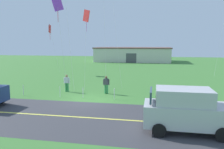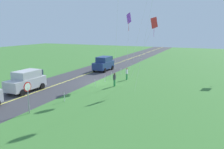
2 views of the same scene
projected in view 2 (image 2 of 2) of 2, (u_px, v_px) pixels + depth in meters
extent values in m
cube|color=#3D7533|center=(98.00, 83.00, 27.99)|extent=(120.00, 120.00, 0.10)
cube|color=#38383D|center=(72.00, 79.00, 29.59)|extent=(120.00, 7.00, 0.00)
cube|color=#E5E04C|center=(72.00, 79.00, 29.59)|extent=(120.00, 0.16, 0.00)
cube|color=#B7B7BC|center=(26.00, 83.00, 23.72)|extent=(4.40, 1.90, 1.10)
cube|color=#B7B7BC|center=(27.00, 74.00, 23.75)|extent=(2.73, 1.75, 0.80)
cube|color=#334756|center=(19.00, 76.00, 22.78)|extent=(0.10, 1.62, 0.64)
cube|color=#334756|center=(37.00, 72.00, 25.20)|extent=(0.10, 1.62, 0.60)
cylinder|color=black|center=(22.00, 93.00, 22.17)|extent=(0.68, 0.22, 0.68)
cylinder|color=black|center=(9.00, 91.00, 22.93)|extent=(0.68, 0.22, 0.68)
cylinder|color=black|center=(42.00, 86.00, 24.72)|extent=(0.68, 0.22, 0.68)
cylinder|color=black|center=(29.00, 84.00, 25.49)|extent=(0.68, 0.22, 0.68)
cube|color=navy|center=(103.00, 65.00, 35.74)|extent=(4.40, 1.90, 1.10)
cube|color=navy|center=(104.00, 59.00, 35.77)|extent=(2.73, 1.75, 0.80)
cube|color=#334756|center=(101.00, 60.00, 34.80)|extent=(0.10, 1.62, 0.64)
cube|color=#334756|center=(108.00, 58.00, 37.22)|extent=(0.10, 1.62, 0.60)
cylinder|color=black|center=(105.00, 70.00, 34.19)|extent=(0.68, 0.22, 0.68)
cylinder|color=black|center=(94.00, 69.00, 34.95)|extent=(0.68, 0.22, 0.68)
cylinder|color=black|center=(112.00, 68.00, 36.74)|extent=(0.68, 0.22, 0.68)
cylinder|color=black|center=(102.00, 67.00, 37.51)|extent=(0.68, 0.22, 0.68)
cylinder|color=gray|center=(29.00, 101.00, 17.46)|extent=(0.08, 0.08, 2.10)
cylinder|color=red|center=(27.00, 87.00, 17.24)|extent=(0.76, 0.04, 0.76)
cylinder|color=white|center=(28.00, 87.00, 17.23)|extent=(0.62, 0.01, 0.62)
cylinder|color=#338C4C|center=(127.00, 77.00, 29.38)|extent=(0.16, 0.16, 0.82)
cylinder|color=#338C4C|center=(126.00, 77.00, 29.22)|extent=(0.16, 0.16, 0.82)
cube|color=silver|center=(127.00, 72.00, 29.16)|extent=(0.36, 0.22, 0.56)
cylinder|color=silver|center=(127.00, 72.00, 29.39)|extent=(0.10, 0.10, 0.52)
cylinder|color=silver|center=(126.00, 72.00, 28.96)|extent=(0.10, 0.10, 0.52)
sphere|color=#9E704C|center=(127.00, 69.00, 29.08)|extent=(0.22, 0.22, 0.22)
cylinder|color=#338C4C|center=(115.00, 83.00, 26.04)|extent=(0.16, 0.16, 0.82)
cylinder|color=#338C4C|center=(114.00, 83.00, 25.88)|extent=(0.16, 0.16, 0.82)
cube|color=#3F3F47|center=(114.00, 77.00, 25.82)|extent=(0.36, 0.22, 0.56)
cylinder|color=#3F3F47|center=(115.00, 77.00, 26.05)|extent=(0.10, 0.10, 0.52)
cylinder|color=#3F3F47|center=(114.00, 78.00, 25.62)|extent=(0.10, 0.10, 0.52)
sphere|color=brown|center=(115.00, 74.00, 25.74)|extent=(0.22, 0.22, 0.22)
cylinder|color=silver|center=(128.00, 49.00, 28.88)|extent=(0.66, 0.07, 7.98)
cube|color=purple|center=(129.00, 18.00, 28.37)|extent=(0.81, 0.95, 1.41)
cylinder|color=red|center=(129.00, 25.00, 28.56)|extent=(0.04, 0.04, 1.40)
cylinder|color=silver|center=(117.00, 28.00, 24.79)|extent=(0.39, 0.38, 13.37)
cylinder|color=silver|center=(138.00, 36.00, 27.89)|extent=(1.72, 2.22, 11.50)
cylinder|color=silver|center=(141.00, 54.00, 26.72)|extent=(0.58, 2.81, 7.34)
cube|color=red|center=(154.00, 23.00, 25.67)|extent=(0.99, 0.68, 1.38)
cylinder|color=#D859BF|center=(154.00, 31.00, 25.85)|extent=(0.04, 0.04, 1.40)
cylinder|color=silver|center=(145.00, 38.00, 23.23)|extent=(1.50, 1.58, 11.31)
cylinder|color=silver|center=(121.00, 71.00, 32.96)|extent=(0.05, 0.05, 0.90)
cylinder|color=silver|center=(112.00, 75.00, 29.93)|extent=(0.05, 0.05, 0.90)
cylinder|color=silver|center=(105.00, 78.00, 28.12)|extent=(0.05, 0.05, 0.90)
cylinder|color=silver|center=(95.00, 83.00, 25.78)|extent=(0.05, 0.05, 0.90)
cylinder|color=silver|center=(64.00, 97.00, 20.46)|extent=(0.05, 0.05, 0.90)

